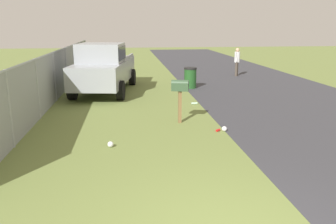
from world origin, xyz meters
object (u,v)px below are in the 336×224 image
(pedestrian, at_px, (237,60))
(pickup_truck, at_px, (104,67))
(mailbox, at_px, (180,89))
(trash_bin, at_px, (190,78))

(pedestrian, bearing_deg, pickup_truck, -118.62)
(mailbox, bearing_deg, pickup_truck, 42.37)
(trash_bin, bearing_deg, mailbox, 166.44)
(pickup_truck, relative_size, trash_bin, 5.73)
(pickup_truck, relative_size, pedestrian, 3.46)
(pickup_truck, bearing_deg, mailbox, 34.91)
(pedestrian, bearing_deg, trash_bin, -101.59)
(mailbox, height_order, pickup_truck, pickup_truck)
(trash_bin, relative_size, pedestrian, 0.60)
(trash_bin, height_order, pedestrian, pedestrian)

